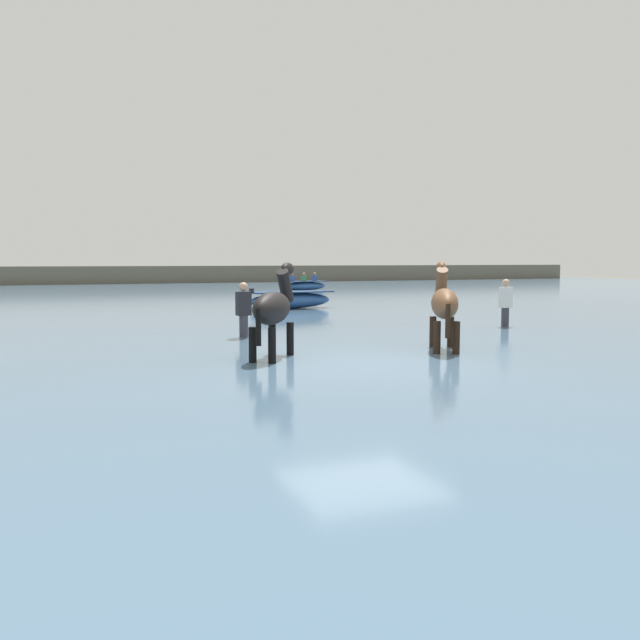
% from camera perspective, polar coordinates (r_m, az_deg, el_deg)
% --- Properties ---
extents(ground_plane, '(120.00, 120.00, 0.00)m').
position_cam_1_polar(ground_plane, '(11.36, 3.65, -5.64)').
color(ground_plane, '#666051').
extents(water_surface, '(90.00, 90.00, 0.38)m').
position_cam_1_polar(water_surface, '(20.74, -8.22, -0.24)').
color(water_surface, slate).
rests_on(water_surface, ground).
extents(horse_lead_bay, '(1.19, 1.86, 2.10)m').
position_cam_1_polar(horse_lead_bay, '(13.09, 10.62, 1.19)').
color(horse_lead_bay, brown).
rests_on(horse_lead_bay, ground).
extents(horse_trailing_black, '(1.41, 1.73, 2.08)m').
position_cam_1_polar(horse_trailing_black, '(11.80, -4.03, 0.80)').
color(horse_trailing_black, black).
rests_on(horse_trailing_black, ground).
extents(boat_far_offshore, '(3.08, 1.70, 1.03)m').
position_cam_1_polar(boat_far_offshore, '(38.02, -1.37, 2.98)').
color(boat_far_offshore, '#28518E').
rests_on(boat_far_offshore, water_surface).
extents(boat_mid_channel, '(3.34, 1.54, 0.76)m').
position_cam_1_polar(boat_mid_channel, '(23.91, -2.56, 1.73)').
color(boat_mid_channel, '#28518E').
rests_on(boat_mid_channel, water_surface).
extents(person_onlooker_left, '(0.34, 0.24, 1.63)m').
position_cam_1_polar(person_onlooker_left, '(15.11, -6.58, 0.35)').
color(person_onlooker_left, '#383842').
rests_on(person_onlooker_left, ground).
extents(person_spectator_far, '(0.34, 0.24, 1.63)m').
position_cam_1_polar(person_spectator_far, '(18.17, 15.64, 1.00)').
color(person_spectator_far, '#383842').
rests_on(person_spectator_far, ground).
extents(far_shoreline, '(80.00, 2.40, 1.68)m').
position_cam_1_polar(far_shoreline, '(52.04, -16.37, 3.55)').
color(far_shoreline, '#605B4C').
rests_on(far_shoreline, ground).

